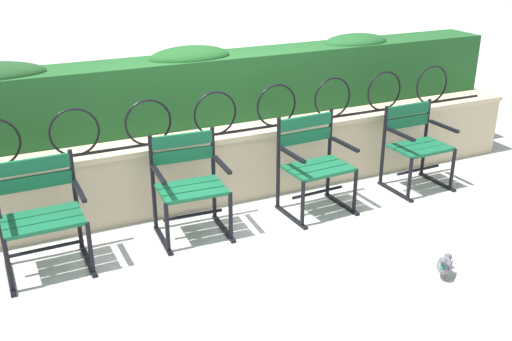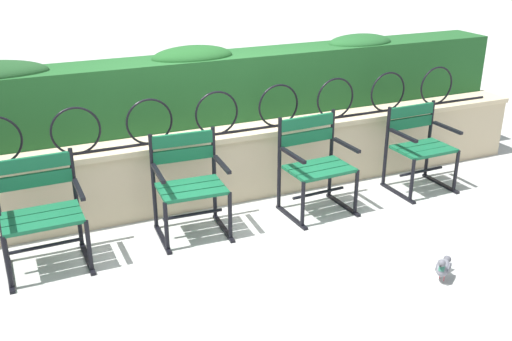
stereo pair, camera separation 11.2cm
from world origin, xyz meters
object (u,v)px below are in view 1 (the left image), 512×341
at_px(park_chair_leftmost, 41,213).
at_px(park_chair_centre_right, 314,162).
at_px(park_chair_rightmost, 416,143).
at_px(pigeon_near_chairs, 445,264).
at_px(park_chair_centre_left, 189,183).

bearing_deg(park_chair_leftmost, park_chair_centre_right, 0.37).
height_order(park_chair_rightmost, pigeon_near_chairs, park_chair_rightmost).
distance_m(park_chair_leftmost, pigeon_near_chairs, 3.09).
height_order(park_chair_centre_right, pigeon_near_chairs, park_chair_centre_right).
height_order(park_chair_leftmost, pigeon_near_chairs, park_chair_leftmost).
relative_size(park_chair_centre_left, pigeon_near_chairs, 3.51).
distance_m(park_chair_centre_right, park_chair_rightmost, 1.20).
bearing_deg(park_chair_centre_right, park_chair_centre_left, 177.84).
relative_size(park_chair_centre_right, pigeon_near_chairs, 3.58).
bearing_deg(park_chair_rightmost, park_chair_centre_right, -178.17).
bearing_deg(park_chair_centre_left, park_chair_centre_right, -2.16).
distance_m(park_chair_leftmost, park_chair_rightmost, 3.60).
distance_m(park_chair_leftmost, park_chair_centre_right, 2.40).
relative_size(park_chair_centre_right, park_chair_rightmost, 1.07).
distance_m(park_chair_leftmost, park_chair_centre_left, 1.21).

